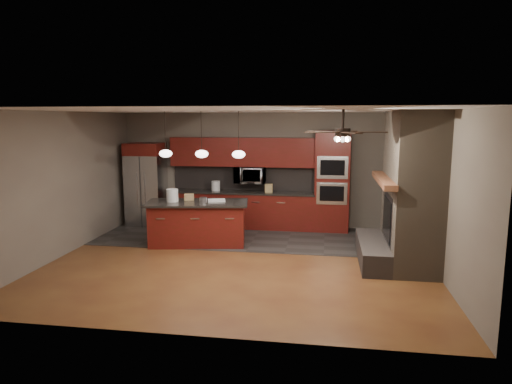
% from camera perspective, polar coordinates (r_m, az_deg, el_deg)
% --- Properties ---
extents(ground, '(7.00, 7.00, 0.00)m').
position_cam_1_polar(ground, '(8.67, -2.00, -8.68)').
color(ground, brown).
rests_on(ground, ground).
extents(ceiling, '(7.00, 6.00, 0.02)m').
position_cam_1_polar(ceiling, '(8.26, -2.11, 10.15)').
color(ceiling, white).
rests_on(ceiling, back_wall).
extents(back_wall, '(7.00, 0.02, 2.80)m').
position_cam_1_polar(back_wall, '(11.29, 0.81, 2.78)').
color(back_wall, '#685F53').
rests_on(back_wall, ground).
extents(right_wall, '(0.02, 6.00, 2.80)m').
position_cam_1_polar(right_wall, '(8.43, 22.01, -0.09)').
color(right_wall, '#685F53').
rests_on(right_wall, ground).
extents(left_wall, '(0.02, 6.00, 2.80)m').
position_cam_1_polar(left_wall, '(9.64, -22.95, 0.94)').
color(left_wall, '#685F53').
rests_on(left_wall, ground).
extents(slate_tile_patch, '(7.00, 2.40, 0.01)m').
position_cam_1_polar(slate_tile_patch, '(10.37, -0.13, -5.64)').
color(slate_tile_patch, '#2D2A28').
rests_on(slate_tile_patch, ground).
extents(fireplace_column, '(1.30, 2.10, 2.80)m').
position_cam_1_polar(fireplace_column, '(8.74, 18.43, -0.26)').
color(fireplace_column, brown).
rests_on(fireplace_column, ground).
extents(back_cabinetry, '(3.59, 0.64, 2.20)m').
position_cam_1_polar(back_cabinetry, '(11.18, -1.79, 0.10)').
color(back_cabinetry, '#5F1112').
rests_on(back_cabinetry, ground).
extents(oven_tower, '(0.80, 0.63, 2.38)m').
position_cam_1_polar(oven_tower, '(10.90, 9.47, 1.32)').
color(oven_tower, '#5F1112').
rests_on(oven_tower, ground).
extents(microwave, '(0.73, 0.41, 0.50)m').
position_cam_1_polar(microwave, '(11.09, -0.78, 2.15)').
color(microwave, silver).
rests_on(microwave, back_cabinetry).
extents(refrigerator, '(0.88, 0.75, 2.06)m').
position_cam_1_polar(refrigerator, '(11.72, -13.57, 0.94)').
color(refrigerator, silver).
rests_on(refrigerator, ground).
extents(kitchen_island, '(2.25, 1.28, 0.92)m').
position_cam_1_polar(kitchen_island, '(9.78, -7.30, -3.86)').
color(kitchen_island, '#5F1112').
rests_on(kitchen_island, ground).
extents(white_bucket, '(0.29, 0.29, 0.27)m').
position_cam_1_polar(white_bucket, '(9.79, -10.41, -0.41)').
color(white_bucket, silver).
rests_on(white_bucket, kitchen_island).
extents(paint_can, '(0.21, 0.21, 0.11)m').
position_cam_1_polar(paint_can, '(9.61, -6.61, -0.98)').
color(paint_can, '#A3A3A8').
rests_on(paint_can, kitchen_island).
extents(paint_tray, '(0.42, 0.34, 0.04)m').
position_cam_1_polar(paint_tray, '(9.72, -4.96, -1.05)').
color(paint_tray, silver).
rests_on(paint_tray, kitchen_island).
extents(cardboard_box, '(0.24, 0.20, 0.13)m').
position_cam_1_polar(cardboard_box, '(9.92, -8.36, -0.63)').
color(cardboard_box, '#997B4F').
rests_on(cardboard_box, kitchen_island).
extents(counter_bucket, '(0.26, 0.26, 0.24)m').
position_cam_1_polar(counter_bucket, '(11.25, -5.05, 0.77)').
color(counter_bucket, silver).
rests_on(counter_bucket, back_cabinetry).
extents(counter_box, '(0.19, 0.16, 0.20)m').
position_cam_1_polar(counter_box, '(10.97, 1.60, 0.48)').
color(counter_box, '#A48854').
rests_on(counter_box, back_cabinetry).
extents(pendant_left, '(0.26, 0.26, 0.92)m').
position_cam_1_polar(pendant_left, '(9.40, -11.22, 4.77)').
color(pendant_left, black).
rests_on(pendant_left, ceiling).
extents(pendant_center, '(0.26, 0.26, 0.92)m').
position_cam_1_polar(pendant_center, '(9.17, -6.80, 4.77)').
color(pendant_center, black).
rests_on(pendant_center, ceiling).
extents(pendant_right, '(0.26, 0.26, 0.92)m').
position_cam_1_polar(pendant_right, '(9.00, -2.18, 4.75)').
color(pendant_right, black).
rests_on(pendant_right, ceiling).
extents(ceiling_fan, '(1.27, 1.33, 0.41)m').
position_cam_1_polar(ceiling_fan, '(7.31, 10.78, 7.43)').
color(ceiling_fan, black).
rests_on(ceiling_fan, ceiling).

